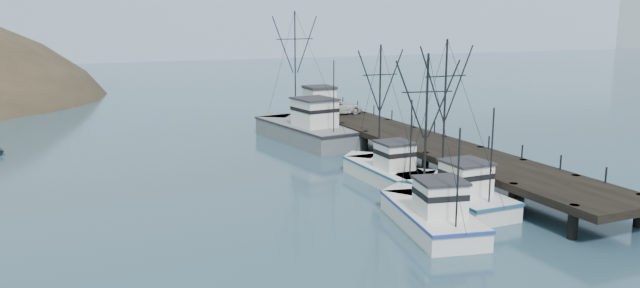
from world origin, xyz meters
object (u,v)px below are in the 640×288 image
at_px(work_vessel, 303,129).
at_px(pier_shed, 319,98).
at_px(pier, 419,142).
at_px(trawler_far, 385,170).
at_px(pickup_truck, 338,107).
at_px(trawler_near, 450,193).
at_px(trawler_mid, 429,214).

bearing_deg(work_vessel, pier_shed, 53.22).
height_order(pier, trawler_far, trawler_far).
bearing_deg(trawler_far, pier_shed, 78.87).
height_order(work_vessel, pickup_truck, work_vessel).
bearing_deg(pickup_truck, trawler_far, 164.41).
relative_size(pier_shed, pickup_truck, 0.58).
height_order(pier_shed, pickup_truck, pier_shed).
distance_m(pier, trawler_near, 12.79).
relative_size(trawler_near, trawler_mid, 1.06).
distance_m(pier, work_vessel, 13.58).
relative_size(trawler_mid, pier_shed, 3.33).
distance_m(trawler_near, work_vessel, 24.03).
xyz_separation_m(trawler_near, work_vessel, (-0.77, 24.01, 0.41)).
xyz_separation_m(trawler_far, pickup_truck, (5.41, 19.87, 1.94)).
xyz_separation_m(trawler_near, trawler_mid, (-3.81, -3.23, -0.00)).
height_order(trawler_mid, trawler_far, trawler_far).
bearing_deg(work_vessel, trawler_mid, -96.38).
distance_m(work_vessel, pickup_truck, 6.27).
relative_size(work_vessel, pier_shed, 4.98).
xyz_separation_m(pier_shed, pickup_truck, (0.97, -2.66, -0.65)).
relative_size(pier, trawler_far, 4.14).
xyz_separation_m(trawler_near, pickup_truck, (4.49, 27.08, 1.95)).
xyz_separation_m(trawler_mid, pier_shed, (7.32, 32.97, 2.60)).
distance_m(trawler_near, pier_shed, 30.06).
height_order(trawler_near, pickup_truck, trawler_near).
bearing_deg(pier, trawler_mid, -120.51).
bearing_deg(pickup_truck, trawler_mid, 164.33).
height_order(trawler_near, work_vessel, work_vessel).
bearing_deg(work_vessel, trawler_near, -88.17).
distance_m(pier_shed, pickup_truck, 2.90).
xyz_separation_m(trawler_near, trawler_far, (-0.92, 7.21, 0.00)).
relative_size(trawler_near, work_vessel, 0.70).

